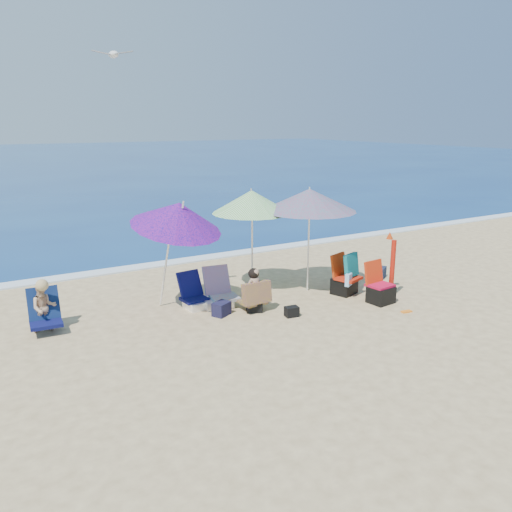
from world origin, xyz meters
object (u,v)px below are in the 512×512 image
umbrella_striped (252,202)px  person_center (255,291)px  furled_umbrella (392,262)px  camp_chair_left (380,291)px  person_left (44,307)px  camp_chair_right (345,279)px  chair_rainbow (219,296)px  umbrella_turquoise (309,200)px  chair_navy (195,298)px  seagull (113,54)px  umbrella_blue (178,215)px

umbrella_striped → person_center: size_ratio=2.59×
furled_umbrella → camp_chair_left: furled_umbrella is taller
umbrella_striped → person_left: (-4.34, -0.14, -1.54)m
camp_chair_right → person_left: bearing=169.7°
camp_chair_left → person_center: (-2.51, 0.84, 0.17)m
chair_rainbow → person_center: (0.47, -0.67, 0.22)m
umbrella_turquoise → chair_navy: umbrella_turquoise is taller
umbrella_striped → person_center: umbrella_striped is taller
furled_umbrella → chair_navy: size_ratio=1.97×
umbrella_striped → person_left: size_ratio=2.30×
umbrella_striped → camp_chair_right: bearing=-36.7°
seagull → person_center: bearing=-27.0°
camp_chair_left → person_left: size_ratio=0.86×
umbrella_blue → chair_rainbow: 1.93m
umbrella_turquoise → chair_rainbow: umbrella_turquoise is taller
camp_chair_right → person_center: 2.24m
seagull → camp_chair_left: bearing=-22.6°
furled_umbrella → camp_chair_right: 1.05m
camp_chair_right → umbrella_blue: bearing=168.5°
chair_rainbow → umbrella_striped: bearing=24.9°
umbrella_blue → camp_chair_right: 3.94m
umbrella_striped → umbrella_blue: size_ratio=0.96×
umbrella_turquoise → person_left: 5.65m
person_left → furled_umbrella: bearing=-14.0°
umbrella_blue → furled_umbrella: bearing=-17.1°
person_center → person_left: 3.88m
person_center → chair_rainbow: bearing=124.8°
umbrella_turquoise → seagull: size_ratio=3.44×
camp_chair_left → seagull: seagull is taller
furled_umbrella → person_center: size_ratio=1.56×
umbrella_turquoise → umbrella_striped: size_ratio=1.01×
camp_chair_left → person_left: person_left is taller
umbrella_blue → furled_umbrella: umbrella_blue is taller
chair_navy → person_left: person_left is taller
umbrella_striped → seagull: seagull is taller
chair_rainbow → person_center: person_center is taller
umbrella_striped → umbrella_turquoise: bearing=-30.9°
chair_rainbow → camp_chair_right: 2.80m
umbrella_striped → umbrella_blue: umbrella_blue is taller
camp_chair_right → person_left: (-5.98, 1.08, 0.12)m
umbrella_blue → camp_chair_right: umbrella_blue is taller
seagull → umbrella_striped: bearing=1.2°
chair_rainbow → camp_chair_right: size_ratio=0.87×
furled_umbrella → person_center: 3.07m
chair_navy → camp_chair_right: bearing=-15.8°
chair_navy → camp_chair_left: size_ratio=0.82×
umbrella_striped → person_left: bearing=-178.2°
chair_navy → camp_chair_right: 3.27m
camp_chair_left → seagull: (-4.69, 1.95, 4.52)m
furled_umbrella → person_left: furled_umbrella is taller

